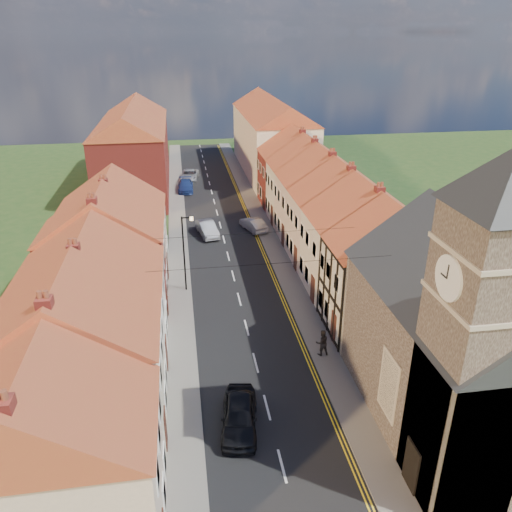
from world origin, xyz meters
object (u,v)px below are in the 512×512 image
(car_distant, at_px, (190,175))
(pedestrian_right, at_px, (322,343))
(church, at_px, (476,326))
(car_mid_b, at_px, (253,224))
(car_far, at_px, (186,186))
(car_mid, at_px, (207,229))
(lamppost, at_px, (185,249))
(car_near, at_px, (239,416))

(car_distant, height_order, pedestrian_right, pedestrian_right)
(church, distance_m, car_mid_b, 29.79)
(car_far, bearing_deg, church, -72.45)
(church, distance_m, car_far, 45.69)
(car_distant, bearing_deg, car_mid, -78.63)
(lamppost, distance_m, pedestrian_right, 12.96)
(lamppost, distance_m, car_far, 27.10)
(car_distant, relative_size, pedestrian_right, 2.80)
(car_near, distance_m, car_distant, 47.26)
(lamppost, height_order, car_far, lamppost)
(church, height_order, car_far, church)
(church, distance_m, pedestrian_right, 9.85)
(lamppost, distance_m, car_mid_b, 14.20)
(church, relative_size, car_far, 3.31)
(car_mid, height_order, car_far, car_mid)
(car_near, bearing_deg, lamppost, 106.56)
(car_distant, xyz_separation_m, car_mid_b, (5.73, -20.05, -0.02))
(car_mid, xyz_separation_m, car_mid_b, (4.70, 0.62, -0.05))
(car_mid_b, bearing_deg, pedestrian_right, 73.99)
(car_mid_b, bearing_deg, car_distant, -92.54)
(car_mid, bearing_deg, car_far, 84.90)
(church, xyz_separation_m, car_mid, (-10.86, 28.06, -5.18))
(car_near, xyz_separation_m, car_far, (-1.56, 42.15, -0.08))
(lamppost, bearing_deg, car_mid_b, 59.70)
(car_near, distance_m, car_mid, 26.59)
(car_mid, xyz_separation_m, car_distant, (-1.03, 20.66, -0.03))
(church, distance_m, lamppost, 21.38)
(car_mid, distance_m, pedestrian_right, 22.02)
(lamppost, relative_size, car_far, 1.31)
(church, bearing_deg, lamppost, 128.30)
(car_far, height_order, car_mid_b, car_far)
(pedestrian_right, bearing_deg, car_distant, -84.66)
(car_mid, distance_m, car_distant, 20.69)
(car_far, distance_m, car_distant, 5.15)
(car_mid, distance_m, car_far, 15.65)
(car_near, bearing_deg, car_distant, 99.51)
(church, relative_size, car_mid, 3.59)
(lamppost, bearing_deg, car_mid, 78.52)
(lamppost, height_order, car_mid_b, lamppost)
(pedestrian_right, bearing_deg, church, 123.88)
(car_distant, bearing_deg, car_mid_b, -65.53)
(lamppost, height_order, car_mid, lamppost)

